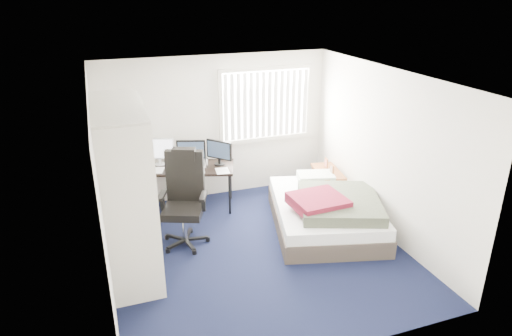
{
  "coord_description": "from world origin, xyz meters",
  "views": [
    {
      "loc": [
        -1.92,
        -5.3,
        3.55
      ],
      "look_at": [
        0.13,
        0.4,
        1.12
      ],
      "focal_mm": 32.0,
      "sensor_mm": 36.0,
      "label": 1
    }
  ],
  "objects": [
    {
      "name": "room_shell",
      "position": [
        0.0,
        0.0,
        1.51
      ],
      "size": [
        4.2,
        4.2,
        4.2
      ],
      "color": "silver",
      "rests_on": "ground"
    },
    {
      "name": "nightstand",
      "position": [
        1.75,
        1.2,
        0.48
      ],
      "size": [
        0.52,
        0.85,
        0.73
      ],
      "color": "brown",
      "rests_on": "ground"
    },
    {
      "name": "pine_box",
      "position": [
        -1.65,
        0.43,
        0.16
      ],
      "size": [
        0.5,
        0.44,
        0.32
      ],
      "primitive_type": "cube",
      "rotation": [
        0.0,
        0.0,
        -0.33
      ],
      "color": "#A47752",
      "rests_on": "ground"
    },
    {
      "name": "ground",
      "position": [
        0.0,
        0.0,
        0.0
      ],
      "size": [
        4.2,
        4.2,
        0.0
      ],
      "primitive_type": "plane",
      "color": "black",
      "rests_on": "ground"
    },
    {
      "name": "closet",
      "position": [
        -1.67,
        0.27,
        1.35
      ],
      "size": [
        0.64,
        1.84,
        2.22
      ],
      "color": "beige",
      "rests_on": "ground"
    },
    {
      "name": "desk",
      "position": [
        -0.59,
        1.75,
        0.77
      ],
      "size": [
        1.65,
        1.13,
        1.2
      ],
      "color": "black",
      "rests_on": "ground"
    },
    {
      "name": "footstool",
      "position": [
        -0.52,
        1.85,
        0.18
      ],
      "size": [
        0.33,
        0.3,
        0.23
      ],
      "color": "white",
      "rests_on": "ground"
    },
    {
      "name": "window_assembly",
      "position": [
        0.9,
        2.04,
        1.6
      ],
      "size": [
        1.72,
        0.09,
        1.32
      ],
      "color": "white",
      "rests_on": "ground"
    },
    {
      "name": "bed",
      "position": [
        1.25,
        0.3,
        0.29
      ],
      "size": [
        2.03,
        2.4,
        0.68
      ],
      "color": "#3E342C",
      "rests_on": "ground"
    },
    {
      "name": "office_chair",
      "position": [
        -0.89,
        0.63,
        0.54
      ],
      "size": [
        0.86,
        0.86,
        1.41
      ],
      "color": "black",
      "rests_on": "ground"
    }
  ]
}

